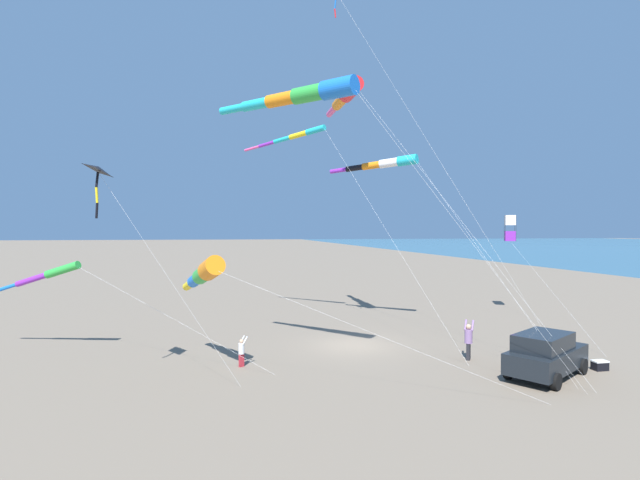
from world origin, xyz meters
name	(u,v)px	position (x,y,z in m)	size (l,w,h in m)	color
ground_plane	(353,345)	(0.00, 0.00, 0.00)	(600.00, 600.00, 0.00)	#756654
parked_car	(546,354)	(6.32, -6.87, 0.95)	(4.63, 3.85, 1.85)	black
cooler_box	(600,365)	(9.29, -6.46, 0.21)	(0.62, 0.42, 0.42)	black
person_adult_flyer	(469,338)	(4.53, -3.83, 1.00)	(0.64, 0.66, 1.84)	#232328
person_child_green_jacket	(242,350)	(-5.93, -2.87, 0.73)	(0.48, 0.44, 1.35)	#B72833
kite_delta_striped_overhead	(99,171)	(-11.26, -5.01, 8.29)	(5.78, 1.42, 8.62)	black
kite_windsock_checkered_midright	(345,96)	(0.64, 4.23, 14.31)	(6.74, 17.88, 14.78)	red
kite_windsock_teal_far_right	(301,96)	(-3.49, -4.36, 11.72)	(13.35, 8.26, 12.10)	blue
kite_box_black_fish_shape	(510,228)	(14.07, 7.53, 6.23)	(3.36, 12.76, 7.19)	white
kite_windsock_magenta_far_left	(46,275)	(-15.39, 1.73, 3.83)	(14.13, 7.75, 4.57)	green
kite_windsock_blue_topmost	(204,274)	(-7.52, -3.17, 4.20)	(13.11, 9.29, 5.07)	orange
kite_windsock_red_high_left	(294,136)	(-2.08, 7.49, 12.36)	(9.28, 15.69, 12.83)	#1EB7C6
kite_windsock_long_streamer_right	(384,164)	(3.06, 4.00, 10.19)	(6.42, 15.14, 10.64)	#1EB7C6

